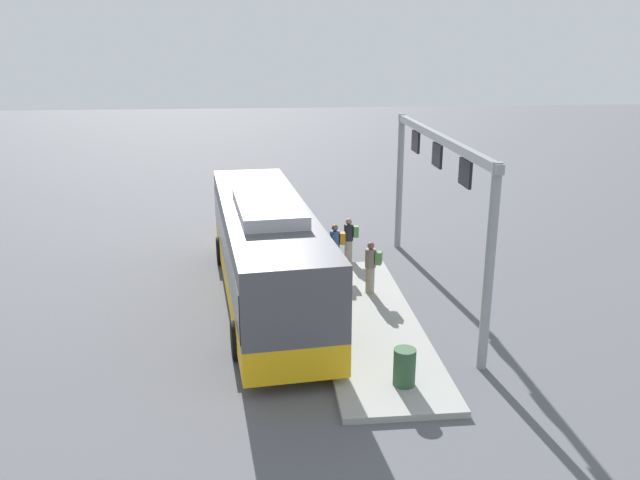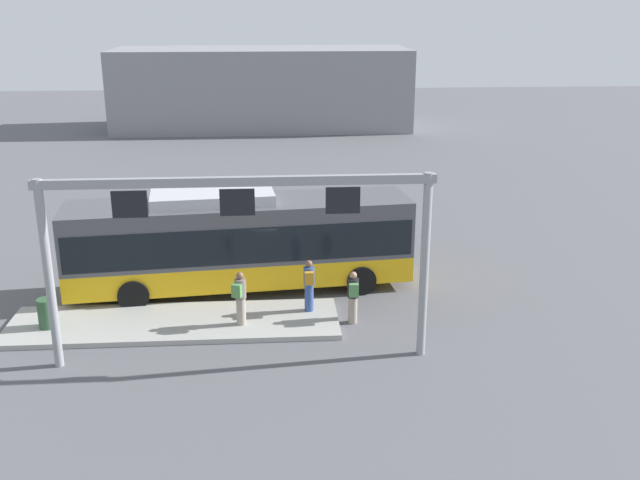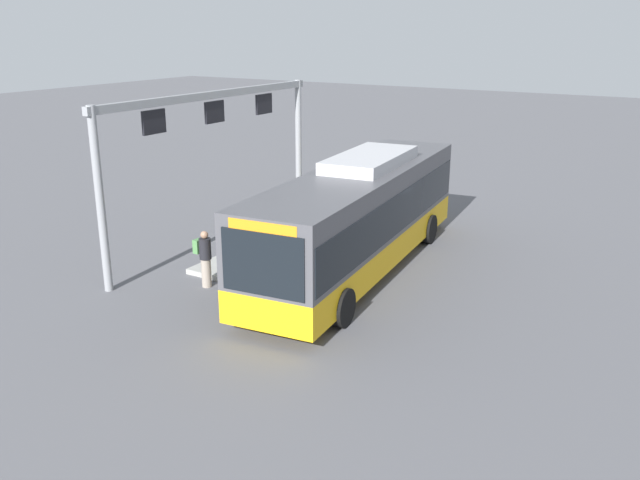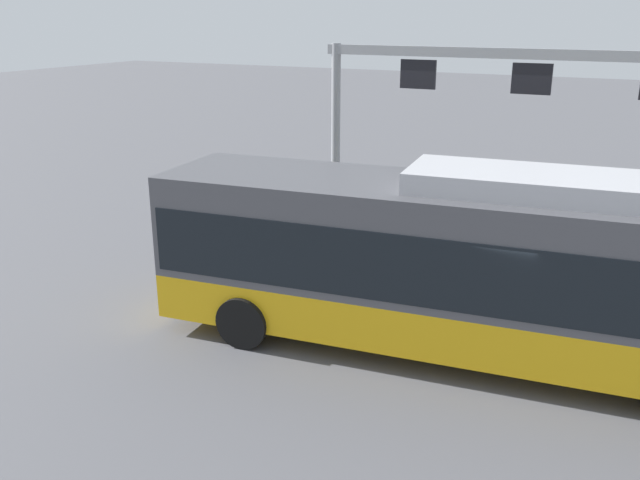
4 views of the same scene
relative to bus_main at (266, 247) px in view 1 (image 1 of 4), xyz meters
name	(u,v)px [view 1 (image 1 of 4)]	position (x,y,z in m)	size (l,w,h in m)	color
ground_plane	(267,302)	(0.01, 0.00, -1.81)	(120.00, 120.00, 0.00)	#56565B
platform_curb	(368,322)	(-1.95, -2.86, -1.73)	(10.00, 2.80, 0.16)	#9E9E99
bus_main	(266,247)	(0.00, 0.00, 0.00)	(11.67, 3.69, 3.46)	#EAAD14
person_boarding	(336,246)	(2.19, -2.42, -0.76)	(0.35, 0.53, 1.67)	#334C8C
person_waiting_near	(349,239)	(3.50, -3.08, -0.92)	(0.35, 0.53, 1.67)	gray
person_waiting_mid	(371,266)	(0.09, -3.29, -0.76)	(0.48, 0.60, 1.67)	gray
platform_sign_gantry	(436,178)	(0.20, -5.25, 1.99)	(10.33, 0.24, 5.20)	gray
trash_bin	(404,367)	(-5.65, -3.07, -1.20)	(0.52, 0.52, 0.90)	#2D5133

